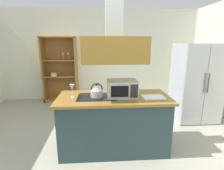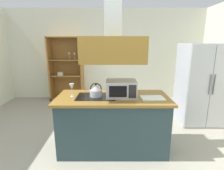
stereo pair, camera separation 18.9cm
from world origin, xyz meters
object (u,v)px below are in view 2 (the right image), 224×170
object	(u,v)px
cutting_board	(152,98)
wine_glass_on_counter	(71,87)
refrigerator	(200,84)
dish_cabinet	(66,73)
kettle	(95,91)
microwave	(120,89)

from	to	relation	value
cutting_board	wine_glass_on_counter	world-z (taller)	wine_glass_on_counter
refrigerator	dish_cabinet	bearing A→B (deg)	154.46
refrigerator	dish_cabinet	world-z (taller)	dish_cabinet
dish_cabinet	wine_glass_on_counter	size ratio (longest dim) A/B	9.17
dish_cabinet	wine_glass_on_counter	xyz separation A→B (m)	(0.75, -2.61, 0.21)
kettle	microwave	distance (m)	0.39
refrigerator	kettle	distance (m)	2.41
refrigerator	kettle	world-z (taller)	refrigerator
refrigerator	dish_cabinet	distance (m)	3.66
cutting_board	kettle	bearing A→B (deg)	173.12
cutting_board	microwave	size ratio (longest dim) A/B	0.74
refrigerator	cutting_board	distance (m)	1.74
dish_cabinet	wine_glass_on_counter	world-z (taller)	dish_cabinet
dish_cabinet	kettle	bearing A→B (deg)	-66.67
wine_glass_on_counter	dish_cabinet	bearing A→B (deg)	106.08
kettle	microwave	size ratio (longest dim) A/B	0.47
dish_cabinet	kettle	distance (m)	2.85
refrigerator	cutting_board	size ratio (longest dim) A/B	5.02
dish_cabinet	wine_glass_on_counter	bearing A→B (deg)	-73.92
refrigerator	microwave	distance (m)	2.07
dish_cabinet	refrigerator	bearing A→B (deg)	-25.54
refrigerator	kettle	xyz separation A→B (m)	(-2.18, -1.03, 0.14)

